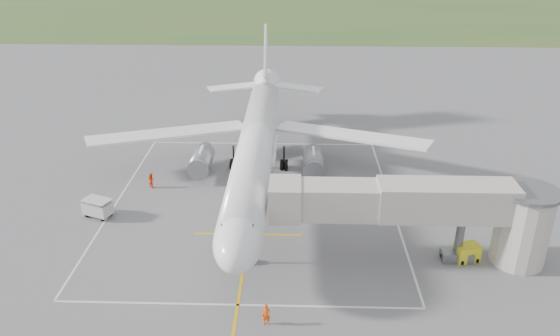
{
  "coord_description": "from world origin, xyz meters",
  "views": [
    {
      "loc": [
        4.18,
        -52.78,
        26.64
      ],
      "look_at": [
        2.7,
        -4.0,
        4.0
      ],
      "focal_mm": 35.0,
      "sensor_mm": 36.0,
      "label": 1
    }
  ],
  "objects_px": {
    "ramp_worker_wing": "(151,180)",
    "gpu_unit": "(467,253)",
    "jet_bridge": "(436,211)",
    "ramp_worker_nose": "(266,315)",
    "airliner": "(256,146)",
    "baggage_cart": "(98,208)"
  },
  "relations": [
    {
      "from": "jet_bridge",
      "to": "ramp_worker_wing",
      "type": "height_order",
      "value": "jet_bridge"
    },
    {
      "from": "baggage_cart",
      "to": "ramp_worker_nose",
      "type": "distance_m",
      "value": 22.75
    },
    {
      "from": "gpu_unit",
      "to": "ramp_worker_wing",
      "type": "relative_size",
      "value": 1.38
    },
    {
      "from": "airliner",
      "to": "ramp_worker_nose",
      "type": "xyz_separation_m",
      "value": [
        2.27,
        -22.8,
        -3.54
      ]
    },
    {
      "from": "ramp_worker_wing",
      "to": "gpu_unit",
      "type": "bearing_deg",
      "value": -166.99
    },
    {
      "from": "ramp_worker_nose",
      "to": "ramp_worker_wing",
      "type": "relative_size",
      "value": 1.04
    },
    {
      "from": "baggage_cart",
      "to": "ramp_worker_nose",
      "type": "xyz_separation_m",
      "value": [
        17.14,
        -14.96,
        -0.09
      ]
    },
    {
      "from": "jet_bridge",
      "to": "gpu_unit",
      "type": "relative_size",
      "value": 10.33
    },
    {
      "from": "gpu_unit",
      "to": "ramp_worker_nose",
      "type": "relative_size",
      "value": 1.33
    },
    {
      "from": "ramp_worker_nose",
      "to": "ramp_worker_wing",
      "type": "bearing_deg",
      "value": 121.41
    },
    {
      "from": "baggage_cart",
      "to": "airliner",
      "type": "bearing_deg",
      "value": 49.53
    },
    {
      "from": "jet_bridge",
      "to": "ramp_worker_nose",
      "type": "bearing_deg",
      "value": -147.56
    },
    {
      "from": "baggage_cart",
      "to": "ramp_worker_nose",
      "type": "bearing_deg",
      "value": -19.37
    },
    {
      "from": "airliner",
      "to": "baggage_cart",
      "type": "distance_m",
      "value": 17.16
    },
    {
      "from": "gpu_unit",
      "to": "ramp_worker_nose",
      "type": "xyz_separation_m",
      "value": [
        -16.54,
        -8.53,
        0.11
      ]
    },
    {
      "from": "gpu_unit",
      "to": "ramp_worker_wing",
      "type": "xyz_separation_m",
      "value": [
        -30.05,
        12.86,
        0.08
      ]
    },
    {
      "from": "jet_bridge",
      "to": "baggage_cart",
      "type": "xyz_separation_m",
      "value": [
        -30.6,
        6.41,
        -3.8
      ]
    },
    {
      "from": "jet_bridge",
      "to": "ramp_worker_nose",
      "type": "height_order",
      "value": "jet_bridge"
    },
    {
      "from": "airliner",
      "to": "ramp_worker_nose",
      "type": "relative_size",
      "value": 27.52
    },
    {
      "from": "airliner",
      "to": "ramp_worker_wing",
      "type": "height_order",
      "value": "airliner"
    },
    {
      "from": "gpu_unit",
      "to": "airliner",
      "type": "bearing_deg",
      "value": 128.09
    },
    {
      "from": "airliner",
      "to": "gpu_unit",
      "type": "bearing_deg",
      "value": -37.19
    }
  ]
}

